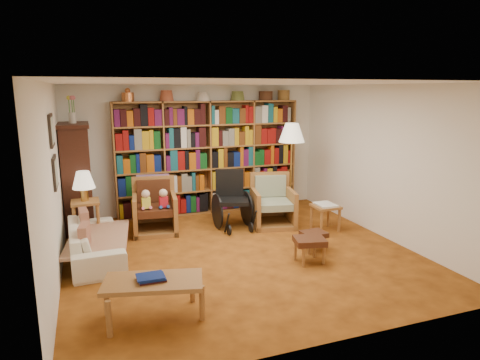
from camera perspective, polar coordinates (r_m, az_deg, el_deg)
name	(u,v)px	position (r m, az deg, el deg)	size (l,w,h in m)	color
floor	(240,253)	(6.54, 0.01, -9.68)	(5.00, 5.00, 0.00)	#A55919
ceiling	(240,83)	(6.08, 0.02, 12.79)	(5.00, 5.00, 0.00)	white
wall_back	(197,149)	(8.55, -5.75, 4.10)	(5.00, 5.00, 0.00)	white
wall_front	(334,220)	(4.00, 12.43, -5.24)	(5.00, 5.00, 0.00)	white
wall_left	(53,184)	(5.84, -23.69, -0.54)	(5.00, 5.00, 0.00)	white
wall_right	(383,162)	(7.41, 18.50, 2.33)	(5.00, 5.00, 0.00)	white
bookshelf	(209,154)	(8.45, -4.13, 3.49)	(3.60, 0.30, 2.42)	#A26F32
curio_cabinet	(77,176)	(7.85, -20.91, 0.47)	(0.50, 0.95, 2.40)	#3A160F
framed_pictures	(53,151)	(6.08, -23.62, 3.51)	(0.03, 0.52, 0.97)	black
sofa	(95,242)	(6.59, -18.77, -7.80)	(0.68, 1.75, 0.51)	silver
sofa_throw	(98,238)	(6.58, -18.36, -7.40)	(0.82, 1.53, 0.04)	#C5BD90
cushion_left	(84,223)	(6.87, -20.05, -5.39)	(0.12, 0.37, 0.37)	maroon
cushion_right	(85,238)	(6.20, -20.01, -7.24)	(0.11, 0.36, 0.36)	maroon
side_table_lamp	(86,211)	(7.32, -19.87, -3.93)	(0.44, 0.44, 0.67)	#A26F32
table_lamp	(83,181)	(7.21, -20.15, -0.12)	(0.35, 0.35, 0.48)	#B5883A
armchair_leather	(154,209)	(7.56, -11.40, -3.84)	(0.83, 0.87, 0.94)	#A26F32
armchair_sage	(271,205)	(7.80, 4.14, -3.39)	(0.89, 0.91, 0.92)	#A26F32
wheelchair	(232,201)	(7.59, -1.04, -2.88)	(0.63, 0.82, 1.03)	black
floor_lamp	(292,137)	(8.00, 6.91, 5.76)	(0.48, 0.48, 1.81)	#B5883A
side_table_papers	(326,210)	(7.57, 11.33, -3.88)	(0.42, 0.42, 0.48)	#A26F32
footstool_a	(310,243)	(6.19, 9.27, -8.23)	(0.49, 0.45, 0.36)	#492513
footstool_b	(314,235)	(6.63, 9.80, -7.28)	(0.37, 0.32, 0.30)	#492513
coffee_table	(153,285)	(4.76, -11.51, -13.51)	(1.14, 0.76, 0.49)	#A26F32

